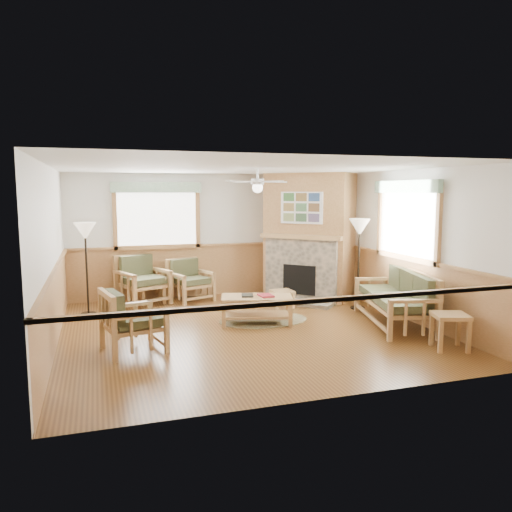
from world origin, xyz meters
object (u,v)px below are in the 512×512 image
object	(u,v)px
armchair_left	(133,320)
footstool	(282,299)
end_table_chairs	(152,290)
floor_lamp_left	(87,269)
armchair_back_right	(190,280)
coffee_table	(257,310)
floor_lamp_right	(359,264)
sofa	(394,298)
armchair_back_left	(143,280)
end_table_sofa	(450,332)

from	to	relation	value
armchair_left	footstool	bearing A→B (deg)	-70.54
end_table_chairs	floor_lamp_left	distance (m)	1.54
armchair_back_right	coffee_table	size ratio (longest dim) A/B	0.72
armchair_back_right	armchair_left	size ratio (longest dim) A/B	0.97
floor_lamp_left	floor_lamp_right	world-z (taller)	floor_lamp_right
end_table_chairs	footstool	world-z (taller)	end_table_chairs
coffee_table	armchair_left	bearing A→B (deg)	-141.99
armchair_left	footstool	world-z (taller)	armchair_left
end_table_chairs	footstool	xyz separation A→B (m)	(2.43, -1.25, -0.10)
floor_lamp_right	sofa	bearing A→B (deg)	-90.00
armchair_back_left	footstool	bearing A→B (deg)	-49.08
end_table_chairs	footstool	distance (m)	2.73
end_table_sofa	floor_lamp_right	world-z (taller)	floor_lamp_right
sofa	coffee_table	distance (m)	2.40
armchair_back_right	floor_lamp_left	xyz separation A→B (m)	(-2.07, -0.64, 0.44)
armchair_back_left	end_table_chairs	distance (m)	0.28
armchair_back_right	coffee_table	world-z (taller)	armchair_back_right
floor_lamp_left	floor_lamp_right	xyz separation A→B (m)	(5.10, -1.14, 0.02)
armchair_left	floor_lamp_right	bearing A→B (deg)	-85.31
end_table_sofa	floor_lamp_left	bearing A→B (deg)	142.92
armchair_left	footstool	distance (m)	3.57
armchair_back_left	armchair_back_right	bearing A→B (deg)	-23.42
footstool	floor_lamp_left	bearing A→B (deg)	170.51
footstool	floor_lamp_right	world-z (taller)	floor_lamp_right
footstool	floor_lamp_right	size ratio (longest dim) A/B	0.23
end_table_sofa	armchair_back_right	bearing A→B (deg)	123.98
end_table_sofa	floor_lamp_right	xyz separation A→B (m)	(0.00, 2.72, 0.63)
sofa	floor_lamp_right	bearing A→B (deg)	-165.53
end_table_sofa	floor_lamp_left	distance (m)	6.42
footstool	armchair_left	bearing A→B (deg)	-148.22
sofa	floor_lamp_right	size ratio (longest dim) A/B	1.15
sofa	footstool	world-z (taller)	sofa
armchair_back_left	coffee_table	size ratio (longest dim) A/B	0.81
end_table_sofa	coffee_table	bearing A→B (deg)	135.30
armchair_back_left	floor_lamp_left	bearing A→B (deg)	-172.89
end_table_chairs	floor_lamp_right	size ratio (longest dim) A/B	0.31
armchair_back_left	floor_lamp_right	bearing A→B (deg)	-47.23
armchair_left	end_table_chairs	distance (m)	3.19
end_table_chairs	floor_lamp_left	bearing A→B (deg)	-153.24
armchair_left	end_table_sofa	world-z (taller)	armchair_left
armchair_back_left	armchair_left	bearing A→B (deg)	-120.99
armchair_back_right	floor_lamp_right	world-z (taller)	floor_lamp_right
end_table_sofa	footstool	size ratio (longest dim) A/B	1.32
end_table_chairs	end_table_sofa	world-z (taller)	end_table_chairs
armchair_left	end_table_sofa	xyz separation A→B (m)	(4.44, -1.36, -0.19)
floor_lamp_left	floor_lamp_right	bearing A→B (deg)	-12.56
armchair_back_left	end_table_chairs	size ratio (longest dim) A/B	1.77
floor_lamp_right	coffee_table	bearing A→B (deg)	-168.12
armchair_left	floor_lamp_left	bearing A→B (deg)	2.62
floor_lamp_left	armchair_left	bearing A→B (deg)	-75.06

